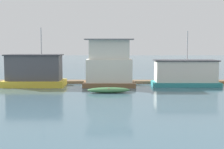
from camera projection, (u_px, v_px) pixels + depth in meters
name	position (u px, v px, depth m)	size (l,w,h in m)	color
ground_plane	(112.00, 86.00, 35.11)	(200.00, 200.00, 0.00)	#426070
dock_walkway	(112.00, 82.00, 37.99)	(51.00, 1.67, 0.30)	brown
houseboat_yellow	(34.00, 71.00, 34.79)	(6.77, 3.28, 6.51)	gold
houseboat_brown	(109.00, 66.00, 34.65)	(5.73, 3.34, 5.28)	brown
houseboat_teal	(185.00, 73.00, 35.25)	(7.45, 3.24, 6.16)	teal
dinghy_green	(109.00, 90.00, 30.15)	(4.18, 1.23, 0.54)	#47844C
mooring_post_near_right	(17.00, 75.00, 36.89)	(0.27, 0.27, 2.10)	brown
mooring_post_far_right	(162.00, 78.00, 36.81)	(0.25, 0.25, 1.45)	#846B4C
mooring_post_far_left	(170.00, 78.00, 36.81)	(0.28, 0.28, 1.40)	brown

